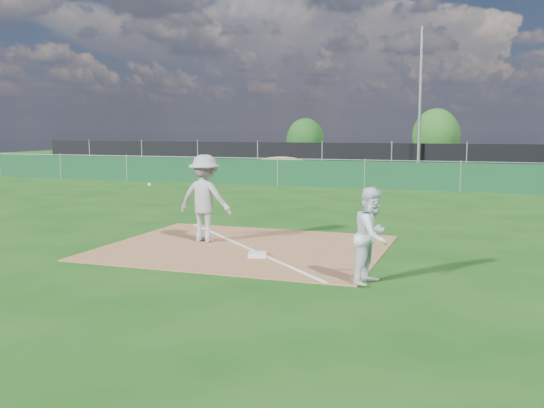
# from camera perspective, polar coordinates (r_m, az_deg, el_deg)

# --- Properties ---
(ground) EXTENTS (90.00, 90.00, 0.00)m
(ground) POSITION_cam_1_polar(r_m,az_deg,el_deg) (21.90, 6.24, 0.23)
(ground) COLOR #14430E
(ground) RESTS_ON ground
(infield_dirt) EXTENTS (6.00, 5.00, 0.02)m
(infield_dirt) POSITION_cam_1_polar(r_m,az_deg,el_deg) (13.39, -2.56, -4.10)
(infield_dirt) COLOR #8F5E39
(infield_dirt) RESTS_ON ground
(foul_line) EXTENTS (5.01, 5.01, 0.01)m
(foul_line) POSITION_cam_1_polar(r_m,az_deg,el_deg) (13.39, -2.57, -4.03)
(foul_line) COLOR white
(foul_line) RESTS_ON infield_dirt
(green_fence) EXTENTS (44.00, 0.05, 1.20)m
(green_fence) POSITION_cam_1_polar(r_m,az_deg,el_deg) (26.72, 8.70, 2.72)
(green_fence) COLOR #0F391E
(green_fence) RESTS_ON ground
(dirt_mound) EXTENTS (3.38, 2.60, 1.17)m
(dirt_mound) POSITION_cam_1_polar(r_m,az_deg,el_deg) (31.36, 0.88, 3.41)
(dirt_mound) COLOR #9A734A
(dirt_mound) RESTS_ON ground
(black_fence) EXTENTS (46.00, 0.04, 1.80)m
(black_fence) POSITION_cam_1_polar(r_m,az_deg,el_deg) (34.58, 11.18, 4.15)
(black_fence) COLOR black
(black_fence) RESTS_ON ground
(parking_lot) EXTENTS (46.00, 9.00, 0.01)m
(parking_lot) POSITION_cam_1_polar(r_m,az_deg,el_deg) (39.58, 12.19, 3.18)
(parking_lot) COLOR black
(parking_lot) RESTS_ON ground
(light_pole) EXTENTS (0.16, 0.16, 8.00)m
(light_pole) POSITION_cam_1_polar(r_m,az_deg,el_deg) (34.08, 13.76, 9.25)
(light_pole) COLOR slate
(light_pole) RESTS_ON ground
(first_base) EXTENTS (0.46, 0.46, 0.08)m
(first_base) POSITION_cam_1_polar(r_m,az_deg,el_deg) (12.40, -1.40, -4.77)
(first_base) COLOR white
(first_base) RESTS_ON infield_dirt
(play_at_first) EXTENTS (1.99, 0.80, 2.00)m
(play_at_first) POSITION_cam_1_polar(r_m,az_deg,el_deg) (13.97, -6.33, 0.53)
(play_at_first) COLOR #A5A4A7
(play_at_first) RESTS_ON infield_dirt
(runner) EXTENTS (0.79, 0.92, 1.64)m
(runner) POSITION_cam_1_polar(r_m,az_deg,el_deg) (10.34, 9.40, -2.95)
(runner) COLOR silver
(runner) RESTS_ON ground
(car_left) EXTENTS (5.04, 2.69, 1.63)m
(car_left) POSITION_cam_1_polar(r_m,az_deg,el_deg) (41.04, 2.68, 4.62)
(car_left) COLOR #94979B
(car_left) RESTS_ON parking_lot
(car_mid) EXTENTS (4.42, 2.83, 1.37)m
(car_mid) POSITION_cam_1_polar(r_m,az_deg,el_deg) (38.96, 9.18, 4.21)
(car_mid) COLOR black
(car_mid) RESTS_ON parking_lot
(car_right) EXTENTS (4.55, 2.27, 1.27)m
(car_right) POSITION_cam_1_polar(r_m,az_deg,el_deg) (38.21, 16.50, 3.87)
(car_right) COLOR black
(car_right) RESTS_ON parking_lot
(tree_left) EXTENTS (2.85, 2.85, 3.38)m
(tree_left) POSITION_cam_1_polar(r_m,az_deg,el_deg) (45.86, 3.16, 6.02)
(tree_left) COLOR #382316
(tree_left) RESTS_ON ground
(tree_mid) EXTENTS (3.43, 3.43, 4.07)m
(tree_mid) POSITION_cam_1_polar(r_m,az_deg,el_deg) (46.04, 15.18, 6.23)
(tree_mid) COLOR #382316
(tree_mid) RESTS_ON ground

